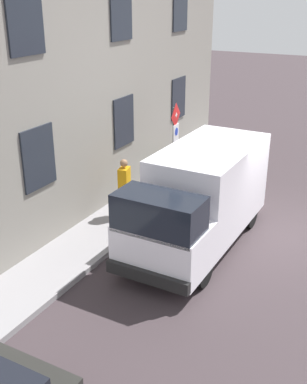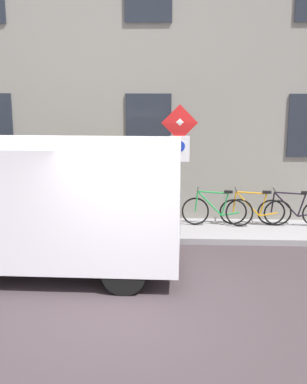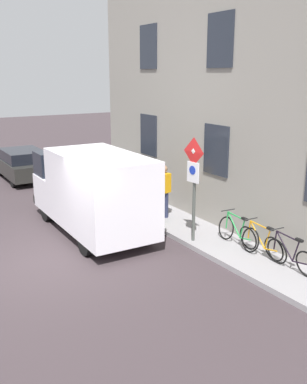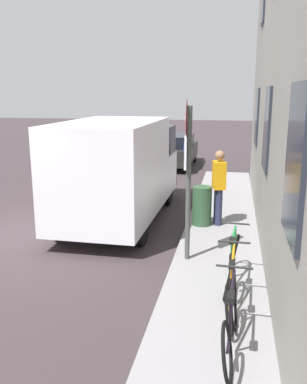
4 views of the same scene
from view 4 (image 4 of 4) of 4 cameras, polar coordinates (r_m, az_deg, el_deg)
ground_plane at (r=9.69m, az=-17.44°, el=-6.12°), size 80.00×80.00×0.00m
sidewalk_slab at (r=8.57m, az=8.85°, el=-7.73°), size 1.61×16.15×0.14m
building_facade at (r=8.08m, az=18.51°, el=18.09°), size 0.75×14.15×7.78m
sign_post_stacked at (r=7.38m, az=4.53°, el=4.73°), size 0.17×0.56×2.81m
delivery_van at (r=10.27m, az=-4.64°, el=3.27°), size 2.07×5.36×2.50m
parked_hatchback at (r=18.11m, az=2.66°, el=5.81°), size 1.76×4.01×1.38m
bicycle_black at (r=5.23m, az=10.39°, el=-17.05°), size 0.46×1.71×0.89m
bicycle_orange at (r=6.03m, az=10.51°, el=-12.70°), size 0.46×1.71×0.89m
bicycle_green at (r=6.85m, az=10.60°, el=-9.38°), size 0.46×1.72×0.89m
pedestrian at (r=9.70m, az=8.84°, el=0.96°), size 0.34×0.45×1.72m
litter_bin at (r=9.71m, az=6.58°, el=-1.87°), size 0.44×0.44×0.90m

